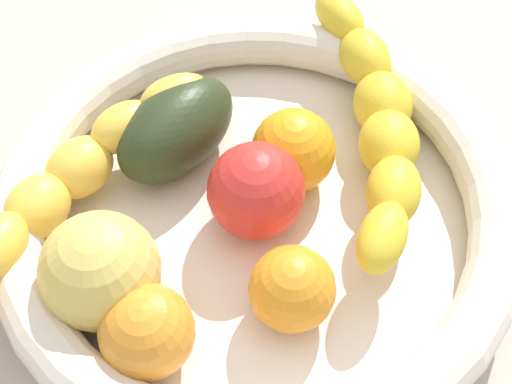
# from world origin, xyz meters

# --- Properties ---
(kitchen_counter) EXTENTS (1.20, 1.20, 0.03)m
(kitchen_counter) POSITION_xyz_m (0.00, 0.00, 0.01)
(kitchen_counter) COLOR #B7A79A
(kitchen_counter) RESTS_ON ground
(fruit_bowl) EXTENTS (0.34, 0.34, 0.05)m
(fruit_bowl) POSITION_xyz_m (0.00, 0.00, 0.06)
(fruit_bowl) COLOR silver
(fruit_bowl) RESTS_ON kitchen_counter
(banana_draped_left) EXTENTS (0.14, 0.21, 0.05)m
(banana_draped_left) POSITION_xyz_m (0.06, 0.11, 0.08)
(banana_draped_left) COLOR yellow
(banana_draped_left) RESTS_ON fruit_bowl
(banana_draped_right) EXTENTS (0.24, 0.12, 0.05)m
(banana_draped_right) POSITION_xyz_m (0.02, -0.10, 0.08)
(banana_draped_right) COLOR yellow
(banana_draped_right) RESTS_ON fruit_bowl
(orange_front) EXTENTS (0.05, 0.05, 0.05)m
(orange_front) POSITION_xyz_m (-0.06, 0.10, 0.08)
(orange_front) COLOR orange
(orange_front) RESTS_ON fruit_bowl
(orange_mid_left) EXTENTS (0.05, 0.05, 0.05)m
(orange_mid_left) POSITION_xyz_m (-0.07, 0.01, 0.07)
(orange_mid_left) COLOR orange
(orange_mid_left) RESTS_ON fruit_bowl
(orange_mid_right) EXTENTS (0.06, 0.06, 0.06)m
(orange_mid_right) POSITION_xyz_m (0.02, -0.04, 0.08)
(orange_mid_right) COLOR orange
(orange_mid_right) RESTS_ON fruit_bowl
(apple_yellow) EXTENTS (0.07, 0.07, 0.07)m
(apple_yellow) POSITION_xyz_m (-0.02, 0.11, 0.08)
(apple_yellow) COLOR #DFC158
(apple_yellow) RESTS_ON fruit_bowl
(tomato_red) EXTENTS (0.06, 0.06, 0.06)m
(tomato_red) POSITION_xyz_m (0.00, 0.00, 0.08)
(tomato_red) COLOR red
(tomato_red) RESTS_ON fruit_bowl
(avocado_dark) EXTENTS (0.09, 0.11, 0.06)m
(avocado_dark) POSITION_xyz_m (0.07, 0.03, 0.08)
(avocado_dark) COLOR #29351A
(avocado_dark) RESTS_ON fruit_bowl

